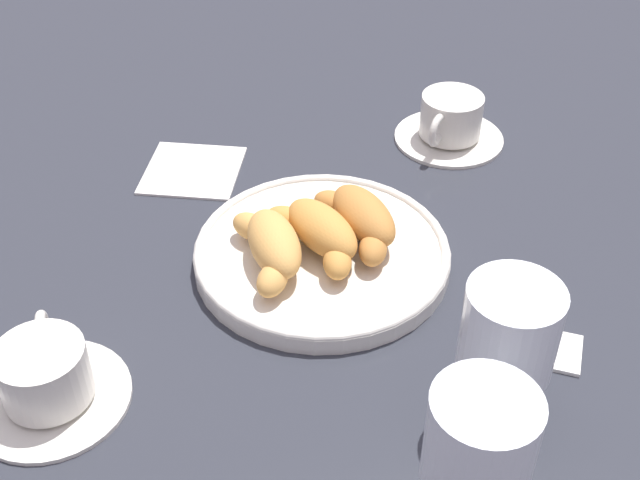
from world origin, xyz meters
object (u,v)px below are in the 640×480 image
croissant_small (317,232)px  juice_glass_left (482,445)px  pastry_plate (320,254)px  croissant_large (361,218)px  coffee_cup_far (46,378)px  croissant_extra (271,245)px  folded_napkin (193,169)px  sugar_packet (563,351)px  juice_glass_right (508,338)px  coffee_cup_near (450,122)px

croissant_small → juice_glass_left: 0.32m
pastry_plate → croissant_large: 0.06m
croissant_large → coffee_cup_far: 0.34m
pastry_plate → croissant_extra: size_ratio=1.91×
juice_glass_left → folded_napkin: (0.53, 0.09, -0.09)m
sugar_packet → coffee_cup_far: bearing=114.0°
croissant_extra → folded_napkin: croissant_extra is taller
croissant_large → croissant_extra: size_ratio=0.99×
juice_glass_left → juice_glass_right: bearing=-39.0°
juice_glass_left → pastry_plate: bearing=0.7°
pastry_plate → folded_napkin: bearing=22.9°
juice_glass_left → coffee_cup_far: bearing=51.3°
pastry_plate → juice_glass_right: (-0.23, -0.07, 0.08)m
coffee_cup_near → juice_glass_right: 0.44m
coffee_cup_far → sugar_packet: coffee_cup_far is taller
croissant_extra → pastry_plate: bearing=-83.6°
juice_glass_left → sugar_packet: size_ratio=2.80×
coffee_cup_far → juice_glass_left: bearing=-128.7°
pastry_plate → sugar_packet: 0.26m
croissant_large → juice_glass_right: bearing=-173.8°
coffee_cup_near → folded_napkin: 0.32m
coffee_cup_near → folded_napkin: (0.04, 0.32, -0.02)m
juice_glass_left → folded_napkin: 0.54m
coffee_cup_far → coffee_cup_near: bearing=-62.4°
croissant_small → coffee_cup_far: croissant_small is taller
croissant_large → folded_napkin: bearing=33.6°
coffee_cup_near → juice_glass_left: size_ratio=0.97×
croissant_small → coffee_cup_far: bearing=108.9°
croissant_large → sugar_packet: croissant_large is taller
pastry_plate → croissant_extra: 0.06m
coffee_cup_far → folded_napkin: size_ratio=1.24×
croissant_small → sugar_packet: 0.26m
croissant_small → croissant_extra: bearing=95.8°
coffee_cup_far → juice_glass_left: size_ratio=0.97×
coffee_cup_near → coffee_cup_far: bearing=117.6°
croissant_large → folded_napkin: size_ratio=1.24×
croissant_extra → juice_glass_left: bearing=-169.8°
pastry_plate → sugar_packet: bearing=-139.4°
coffee_cup_far → folded_napkin: 0.36m
sugar_packet → folded_napkin: size_ratio=0.45×
croissant_small → juice_glass_right: (-0.23, -0.08, 0.05)m
juice_glass_left → juice_glass_right: 0.11m
croissant_large → coffee_cup_far: size_ratio=1.00×
croissant_large → folded_napkin: croissant_large is taller
croissant_small → croissant_large: bearing=-82.5°
juice_glass_left → folded_napkin: juice_glass_left is taller
coffee_cup_near → coffee_cup_far: 0.57m
juice_glass_right → croissant_extra: bearing=28.7°
croissant_large → croissant_extra: bearing=96.7°
croissant_extra → sugar_packet: croissant_extra is taller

